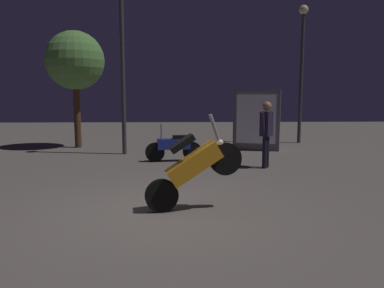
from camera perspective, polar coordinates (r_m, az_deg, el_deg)
The scene contains 8 objects.
ground_plane at distance 6.49m, azimuth -4.74°, elevation -10.04°, with size 40.00×40.00×0.00m, color #605951.
motorcycle_orange_foreground at distance 6.33m, azimuth 0.25°, elevation -3.49°, with size 1.65×0.47×1.63m.
motorcycle_blue_parked_left at distance 11.02m, azimuth -2.76°, elevation -0.36°, with size 1.66×0.43×1.11m.
person_rider_beside at distance 10.13m, azimuth 11.17°, elevation 2.35°, with size 0.46×0.60×1.76m.
streetlamp_near at distance 12.53m, azimuth -10.53°, elevation 14.73°, with size 0.36×0.36×5.67m.
streetlamp_far at distance 15.75m, azimuth 16.27°, elevation 12.44°, with size 0.36×0.36×5.36m.
tree_left_bg at distance 14.43m, azimuth -17.26°, elevation 11.86°, with size 2.09×2.09×4.19m.
kiosk_billboard at distance 13.41m, azimuth 9.74°, elevation 3.60°, with size 1.68×0.94×2.10m.
Camera 1 is at (0.33, -6.18, 1.96)m, focal length 35.29 mm.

